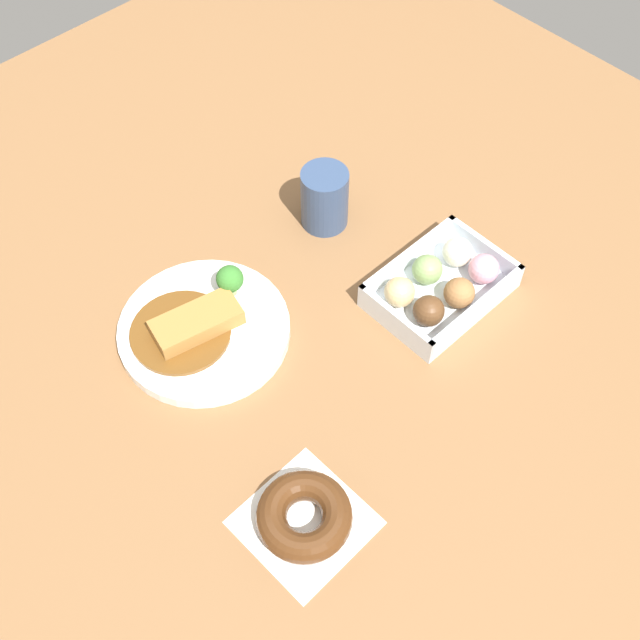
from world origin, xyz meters
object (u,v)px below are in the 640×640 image
(chocolate_ring_donut, at_px, (304,517))
(coffee_mug, at_px, (325,198))
(curry_plate, at_px, (203,327))
(donut_box, at_px, (441,285))

(chocolate_ring_donut, xyz_separation_m, coffee_mug, (-0.34, -0.32, 0.03))
(curry_plate, distance_m, chocolate_ring_donut, 0.30)
(donut_box, height_order, coffee_mug, coffee_mug)
(coffee_mug, bearing_deg, curry_plate, 8.27)
(curry_plate, relative_size, chocolate_ring_donut, 1.67)
(donut_box, relative_size, coffee_mug, 2.01)
(curry_plate, distance_m, donut_box, 0.33)
(chocolate_ring_donut, bearing_deg, donut_box, -162.62)
(donut_box, xyz_separation_m, coffee_mug, (0.02, -0.21, 0.02))
(curry_plate, xyz_separation_m, donut_box, (-0.28, 0.17, 0.01))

